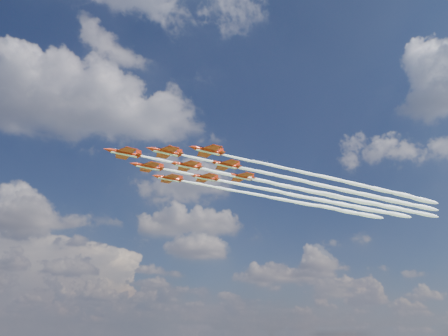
{
  "coord_description": "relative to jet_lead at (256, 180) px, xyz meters",
  "views": [
    {
      "loc": [
        -17.85,
        -131.1,
        31.39
      ],
      "look_at": [
        13.55,
        3.48,
        84.19
      ],
      "focal_mm": 35.0,
      "sensor_mm": 36.0,
      "label": 1
    }
  ],
  "objects": [
    {
      "name": "jet_lead",
      "position": [
        0.0,
        0.0,
        0.0
      ],
      "size": [
        101.94,
        35.92,
        2.96
      ],
      "rotation": [
        0.0,
        0.0,
        0.3
      ],
      "color": "#A61E09"
    },
    {
      "name": "jet_row3_port",
      "position": [
        24.9,
        -7.61,
        0.0
      ],
      "size": [
        101.94,
        35.92,
        2.96
      ],
      "rotation": [
        0.0,
        0.0,
        0.3
      ],
      "color": "#A61E09"
    },
    {
      "name": "jet_row3_starb",
      "position": [
        16.12,
        20.45,
        0.0
      ],
      "size": [
        101.94,
        35.92,
        2.96
      ],
      "rotation": [
        0.0,
        0.0,
        0.3
      ],
      "color": "#A61E09"
    },
    {
      "name": "jet_row2_starb",
      "position": [
        8.06,
        10.22,
        0.0
      ],
      "size": [
        101.94,
        35.92,
        2.96
      ],
      "rotation": [
        0.0,
        0.0,
        0.3
      ],
      "color": "#A61E09"
    },
    {
      "name": "jet_row2_port",
      "position": [
        12.45,
        -3.8,
        0.0
      ],
      "size": [
        101.94,
        35.92,
        2.96
      ],
      "rotation": [
        0.0,
        0.0,
        0.3
      ],
      "color": "#A61E09"
    },
    {
      "name": "jet_tail",
      "position": [
        41.02,
        12.84,
        0.0
      ],
      "size": [
        101.94,
        35.92,
        2.96
      ],
      "rotation": [
        0.0,
        0.0,
        0.3
      ],
      "color": "#A61E09"
    },
    {
      "name": "jet_row4_starb",
      "position": [
        28.57,
        16.65,
        0.0
      ],
      "size": [
        101.94,
        35.92,
        2.96
      ],
      "rotation": [
        0.0,
        0.0,
        0.3
      ],
      "color": "#A61E09"
    },
    {
      "name": "jet_row3_centre",
      "position": [
        20.51,
        6.42,
        0.0
      ],
      "size": [
        101.94,
        35.92,
        2.96
      ],
      "rotation": [
        0.0,
        0.0,
        0.3
      ],
      "color": "#A61E09"
    },
    {
      "name": "jet_row4_port",
      "position": [
        32.96,
        2.62,
        0.0
      ],
      "size": [
        101.94,
        35.92,
        2.96
      ],
      "rotation": [
        0.0,
        0.0,
        0.3
      ],
      "color": "#A61E09"
    }
  ]
}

